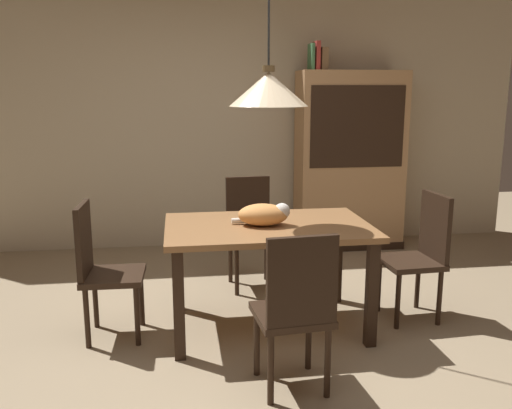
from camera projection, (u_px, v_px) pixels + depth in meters
The scene contains 13 objects.
ground at pixel (264, 354), 3.46m from camera, with size 10.00×10.00×0.00m, color #998466.
back_wall at pixel (225, 110), 5.72m from camera, with size 6.40×0.10×2.90m, color beige.
dining_table at pixel (268, 239), 3.74m from camera, with size 1.40×0.90×0.75m.
chair_left_side at pixel (101, 265), 3.61m from camera, with size 0.41×0.41×0.93m.
chair_near_front at pixel (296, 306), 2.92m from camera, with size 0.43×0.43×0.93m.
chair_right_side at pixel (421, 251), 3.93m from camera, with size 0.42×0.42×0.93m.
chair_far_back at pixel (250, 227), 4.61m from camera, with size 0.43×0.43×0.93m.
cat_sleeping at pixel (265, 214), 3.67m from camera, with size 0.39×0.27×0.16m.
pendant_lamp at pixel (268, 89), 3.53m from camera, with size 0.52×0.52×1.30m.
hutch_bookcase at pixel (349, 164), 5.70m from camera, with size 1.12×0.45×1.85m.
book_green_slim at pixel (311, 57), 5.41m from camera, with size 0.03×0.20×0.26m, color #427A4C.
book_red_tall at pixel (316, 56), 5.42m from camera, with size 0.04×0.22×0.28m, color #B73833.
book_brown_thick at pixel (322, 59), 5.43m from camera, with size 0.06×0.24×0.22m, color brown.
Camera 1 is at (-0.51, -3.14, 1.65)m, focal length 37.97 mm.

